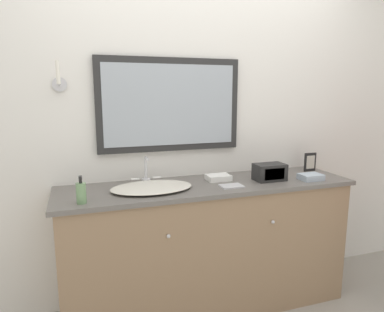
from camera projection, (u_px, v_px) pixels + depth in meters
The scene contains 9 objects.
wall_back at pixel (194, 127), 2.55m from camera, with size 8.00×0.18×2.55m.
vanity_counter at pixel (208, 246), 2.43m from camera, with size 2.03×0.54×0.92m.
sink_basin at pixel (152, 187), 2.20m from camera, with size 0.53×0.39×0.19m.
soap_bottle at pixel (81, 192), 1.92m from camera, with size 0.06×0.06×0.16m.
appliance_box at pixel (270, 172), 2.42m from camera, with size 0.22×0.14×0.12m.
picture_frame at pixel (310, 162), 2.71m from camera, with size 0.10×0.01×0.15m.
hand_towel_near_sink at pixel (218, 178), 2.43m from camera, with size 0.17×0.12×0.04m.
hand_towel_far_corner at pixel (311, 177), 2.44m from camera, with size 0.16×0.12×0.04m.
metal_tray at pixel (232, 186), 2.26m from camera, with size 0.15×0.11×0.01m.
Camera 1 is at (-0.83, -1.84, 1.53)m, focal length 32.00 mm.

